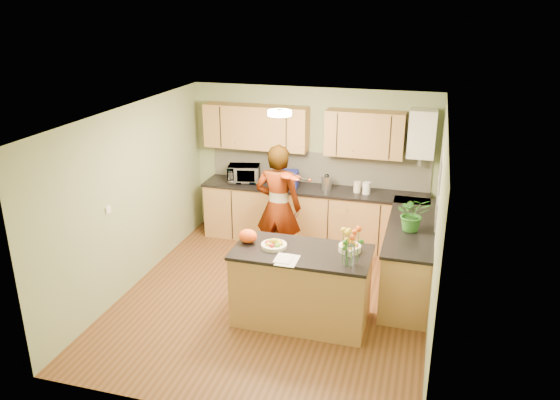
# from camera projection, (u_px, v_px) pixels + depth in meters

# --- Properties ---
(floor) EXTENTS (4.50, 4.50, 0.00)m
(floor) POSITION_uv_depth(u_px,v_px,m) (274.00, 299.00, 7.32)
(floor) COLOR #553418
(floor) RESTS_ON ground
(ceiling) EXTENTS (4.00, 4.50, 0.02)m
(ceiling) POSITION_uv_depth(u_px,v_px,m) (273.00, 114.00, 6.46)
(ceiling) COLOR white
(ceiling) RESTS_ON wall_back
(wall_back) EXTENTS (4.00, 0.02, 2.50)m
(wall_back) POSITION_uv_depth(u_px,v_px,m) (312.00, 164.00, 8.93)
(wall_back) COLOR #90A072
(wall_back) RESTS_ON floor
(wall_front) EXTENTS (4.00, 0.02, 2.50)m
(wall_front) POSITION_uv_depth(u_px,v_px,m) (201.00, 301.00, 4.86)
(wall_front) COLOR #90A072
(wall_front) RESTS_ON floor
(wall_left) EXTENTS (0.02, 4.50, 2.50)m
(wall_left) POSITION_uv_depth(u_px,v_px,m) (132.00, 198.00, 7.41)
(wall_left) COLOR #90A072
(wall_left) RESTS_ON floor
(wall_right) EXTENTS (0.02, 4.50, 2.50)m
(wall_right) POSITION_uv_depth(u_px,v_px,m) (437.00, 229.00, 6.38)
(wall_right) COLOR #90A072
(wall_right) RESTS_ON floor
(back_counter) EXTENTS (3.64, 0.62, 0.94)m
(back_counter) POSITION_uv_depth(u_px,v_px,m) (313.00, 215.00, 8.90)
(back_counter) COLOR #AA7744
(back_counter) RESTS_ON floor
(right_counter) EXTENTS (0.62, 2.24, 0.94)m
(right_counter) POSITION_uv_depth(u_px,v_px,m) (409.00, 256.00, 7.49)
(right_counter) COLOR #AA7744
(right_counter) RESTS_ON floor
(splashback) EXTENTS (3.60, 0.02, 0.52)m
(splashback) POSITION_uv_depth(u_px,v_px,m) (318.00, 168.00, 8.90)
(splashback) COLOR beige
(splashback) RESTS_ON back_counter
(upper_cabinets) EXTENTS (3.20, 0.34, 0.70)m
(upper_cabinets) POSITION_uv_depth(u_px,v_px,m) (300.00, 130.00, 8.61)
(upper_cabinets) COLOR #AA7744
(upper_cabinets) RESTS_ON wall_back
(boiler) EXTENTS (0.40, 0.30, 0.86)m
(boiler) POSITION_uv_depth(u_px,v_px,m) (422.00, 134.00, 8.12)
(boiler) COLOR white
(boiler) RESTS_ON wall_back
(window_right) EXTENTS (0.01, 1.30, 1.05)m
(window_right) POSITION_uv_depth(u_px,v_px,m) (439.00, 189.00, 6.82)
(window_right) COLOR white
(window_right) RESTS_ON wall_right
(light_switch) EXTENTS (0.02, 0.09, 0.09)m
(light_switch) POSITION_uv_depth(u_px,v_px,m) (108.00, 210.00, 6.84)
(light_switch) COLOR white
(light_switch) RESTS_ON wall_left
(ceiling_lamp) EXTENTS (0.30, 0.30, 0.07)m
(ceiling_lamp) POSITION_uv_depth(u_px,v_px,m) (280.00, 113.00, 6.75)
(ceiling_lamp) COLOR #FFEABF
(ceiling_lamp) RESTS_ON ceiling
(peninsula_island) EXTENTS (1.66, 0.85, 0.95)m
(peninsula_island) POSITION_uv_depth(u_px,v_px,m) (301.00, 286.00, 6.69)
(peninsula_island) COLOR #AA7744
(peninsula_island) RESTS_ON floor
(fruit_dish) EXTENTS (0.31, 0.31, 0.11)m
(fruit_dish) POSITION_uv_depth(u_px,v_px,m) (274.00, 244.00, 6.61)
(fruit_dish) COLOR #F0E3C0
(fruit_dish) RESTS_ON peninsula_island
(orange_bowl) EXTENTS (0.27, 0.27, 0.16)m
(orange_bowl) POSITION_uv_depth(u_px,v_px,m) (350.00, 246.00, 6.50)
(orange_bowl) COLOR #F0E3C0
(orange_bowl) RESTS_ON peninsula_island
(flower_vase) EXTENTS (0.27, 0.27, 0.50)m
(flower_vase) POSITION_uv_depth(u_px,v_px,m) (351.00, 237.00, 6.10)
(flower_vase) COLOR silver
(flower_vase) RESTS_ON peninsula_island
(orange_bag) EXTENTS (0.25, 0.22, 0.17)m
(orange_bag) POSITION_uv_depth(u_px,v_px,m) (248.00, 236.00, 6.73)
(orange_bag) COLOR #FF5315
(orange_bag) RESTS_ON peninsula_island
(papers) EXTENTS (0.24, 0.32, 0.01)m
(papers) POSITION_uv_depth(u_px,v_px,m) (287.00, 260.00, 6.28)
(papers) COLOR white
(papers) RESTS_ON peninsula_island
(violinist) EXTENTS (0.70, 0.47, 1.88)m
(violinist) POSITION_uv_depth(u_px,v_px,m) (278.00, 207.00, 7.93)
(violinist) COLOR #E1A889
(violinist) RESTS_ON floor
(violin) EXTENTS (0.66, 0.57, 0.16)m
(violin) POSITION_uv_depth(u_px,v_px,m) (288.00, 176.00, 7.49)
(violin) COLOR #531505
(violin) RESTS_ON violinist
(microwave) EXTENTS (0.57, 0.44, 0.28)m
(microwave) POSITION_uv_depth(u_px,v_px,m) (244.00, 174.00, 9.01)
(microwave) COLOR white
(microwave) RESTS_ON back_counter
(blue_box) EXTENTS (0.35, 0.27, 0.26)m
(blue_box) POSITION_uv_depth(u_px,v_px,m) (288.00, 179.00, 8.78)
(blue_box) COLOR #202996
(blue_box) RESTS_ON back_counter
(kettle) EXTENTS (0.16, 0.16, 0.31)m
(kettle) POSITION_uv_depth(u_px,v_px,m) (327.00, 182.00, 8.61)
(kettle) COLOR #B8B8BD
(kettle) RESTS_ON back_counter
(jar_cream) EXTENTS (0.12, 0.12, 0.17)m
(jar_cream) POSITION_uv_depth(u_px,v_px,m) (357.00, 187.00, 8.52)
(jar_cream) COLOR #F0E3C0
(jar_cream) RESTS_ON back_counter
(jar_white) EXTENTS (0.16, 0.16, 0.19)m
(jar_white) POSITION_uv_depth(u_px,v_px,m) (366.00, 188.00, 8.45)
(jar_white) COLOR white
(jar_white) RESTS_ON back_counter
(potted_plant) EXTENTS (0.50, 0.46, 0.47)m
(potted_plant) POSITION_uv_depth(u_px,v_px,m) (413.00, 214.00, 7.06)
(potted_plant) COLOR #2E7125
(potted_plant) RESTS_ON right_counter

